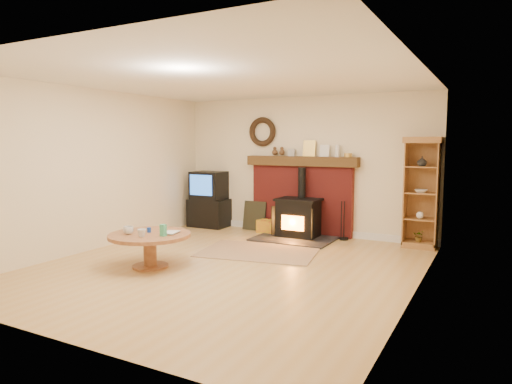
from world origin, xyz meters
The scene contains 11 objects.
ground centered at (0.00, 0.00, 0.00)m, with size 5.50×5.50×0.00m, color tan.
room_shell centered at (-0.02, 0.09, 1.72)m, with size 5.02×5.52×2.61m.
chimney_breast centered at (0.00, 2.67, 0.80)m, with size 2.20×0.22×1.78m.
wood_stove centered at (0.10, 2.27, 0.35)m, with size 1.40×1.00×1.28m.
area_rug centered at (-0.02, 0.98, 0.01)m, with size 1.81×1.24×0.01m, color brown.
tv_unit centered at (-1.98, 2.47, 0.55)m, with size 0.79×0.57×1.14m.
curio_cabinet centered at (2.19, 2.55, 0.92)m, with size 0.59×0.42×1.83m.
firelog_box centered at (-0.57, 2.40, 0.13)m, with size 0.41×0.25×0.25m, color #DBED0D.
leaning_painting centered at (-0.95, 2.55, 0.29)m, with size 0.48×0.03×0.58m, color black.
fire_tools centered at (0.89, 2.50, 0.11)m, with size 0.16×0.16×0.70m.
coffee_table centered at (-0.96, -0.53, 0.39)m, with size 1.14×1.14×0.64m.
Camera 1 is at (3.29, -5.34, 1.74)m, focal length 32.00 mm.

